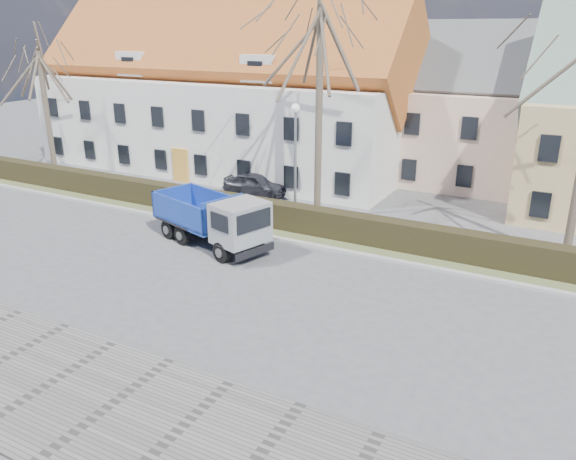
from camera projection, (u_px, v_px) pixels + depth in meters
The scene contains 13 objects.
ground at pixel (270, 286), 21.91m from camera, with size 120.00×120.00×0.00m, color #505154.
sidewalk_near at pixel (109, 407), 14.85m from camera, with size 80.00×5.00×0.08m, color slate.
curb_far at pixel (320, 246), 25.70m from camera, with size 80.00×0.30×0.12m, color #9A9894.
grass_strip at pixel (334, 236), 27.03m from camera, with size 80.00×3.00×0.10m, color #525B33.
hedge at pixel (333, 225), 26.66m from camera, with size 60.00×0.90×1.30m, color black.
building_white at pixel (223, 100), 39.33m from camera, with size 26.80×10.80×9.50m, color silver, non-canonical shape.
building_pink at pixel (483, 120), 35.33m from camera, with size 10.80×8.80×8.00m, color beige, non-canonical shape.
tree_0 at pixel (45, 101), 37.06m from camera, with size 7.20×7.20×9.90m, color brown, non-canonical shape.
tree_1 at pixel (319, 96), 27.69m from camera, with size 9.20×9.20×12.65m, color brown, non-canonical shape.
dump_truck at pixel (208, 217), 25.82m from camera, with size 6.45×2.39×2.58m, color navy, non-canonical shape.
streetlight at pixel (295, 165), 27.79m from camera, with size 0.48×0.48×6.17m, color gray, non-canonical shape.
cart_frame at pixel (248, 229), 27.03m from camera, with size 0.75×0.43×0.68m, color silver, non-canonical shape.
parked_car_a at pixel (256, 184), 33.68m from camera, with size 1.58×3.94×1.34m, color #27272F.
Camera 1 is at (10.03, -17.15, 9.50)m, focal length 35.00 mm.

